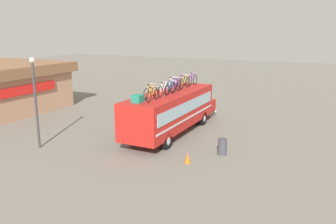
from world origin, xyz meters
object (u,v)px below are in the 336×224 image
rooftop_bicycle_2 (150,92)px  rooftop_bicycle_5 (176,86)px  bus (172,109)px  rooftop_bicycle_7 (185,83)px  rooftop_bicycle_4 (170,88)px  traffic_cone (188,158)px  rooftop_bicycle_9 (192,80)px  trash_bin (222,147)px  rooftop_bicycle_3 (164,90)px  rooftop_bicycle_6 (172,84)px  street_lamp (35,96)px  rooftop_bicycle_1 (153,95)px  luggage_bag_1 (138,99)px  rooftop_bicycle_8 (183,81)px

rooftop_bicycle_2 → rooftop_bicycle_5: size_ratio=0.98×
bus → rooftop_bicycle_7: size_ratio=5.94×
rooftop_bicycle_4 → traffic_cone: (-3.89, -2.92, -2.96)m
rooftop_bicycle_9 → trash_bin: bearing=-143.8°
rooftop_bicycle_3 → rooftop_bicycle_6: size_ratio=0.97×
rooftop_bicycle_3 → rooftop_bicycle_4: size_ratio=0.97×
rooftop_bicycle_6 → street_lamp: bearing=143.0°
bus → rooftop_bicycle_3: (-1.54, -0.16, 1.58)m
trash_bin → traffic_cone: bearing=148.6°
rooftop_bicycle_1 → rooftop_bicycle_4: rooftop_bicycle_4 is taller
rooftop_bicycle_7 → trash_bin: bearing=-135.2°
rooftop_bicycle_1 → rooftop_bicycle_9: (6.52, 0.19, 0.05)m
rooftop_bicycle_3 → rooftop_bicycle_9: (4.89, 0.10, 0.02)m
rooftop_bicycle_5 → traffic_cone: 6.29m
luggage_bag_1 → rooftop_bicycle_1: (0.75, -0.55, 0.14)m
rooftop_bicycle_2 → rooftop_bicycle_9: rooftop_bicycle_9 is taller
luggage_bag_1 → traffic_cone: (-0.67, -3.42, -2.80)m
rooftop_bicycle_4 → rooftop_bicycle_9: rooftop_bicycle_9 is taller
rooftop_bicycle_2 → rooftop_bicycle_8: size_ratio=0.97×
rooftop_bicycle_5 → rooftop_bicycle_9: bearing=2.4°
rooftop_bicycle_3 → rooftop_bicycle_5: (1.64, -0.03, 0.02)m
rooftop_bicycle_5 → rooftop_bicycle_9: rooftop_bicycle_9 is taller
rooftop_bicycle_1 → trash_bin: (0.62, -4.13, -2.74)m
street_lamp → rooftop_bicycle_5: bearing=-43.5°
rooftop_bicycle_7 → street_lamp: size_ratio=0.34×
rooftop_bicycle_6 → rooftop_bicycle_8: size_ratio=1.00×
bus → rooftop_bicycle_6: size_ratio=6.21×
rooftop_bicycle_5 → bus: bearing=117.2°
trash_bin → street_lamp: street_lamp is taller
bus → rooftop_bicycle_8: (2.56, 0.39, 1.56)m
luggage_bag_1 → rooftop_bicycle_7: bearing=-4.2°
bus → luggage_bag_1: luggage_bag_1 is taller
rooftop_bicycle_2 → street_lamp: (-3.89, 5.51, -0.07)m
rooftop_bicycle_2 → street_lamp: street_lamp is taller
street_lamp → rooftop_bicycle_1: bearing=-63.0°
rooftop_bicycle_1 → traffic_cone: size_ratio=2.99×
rooftop_bicycle_5 → traffic_cone: rooftop_bicycle_5 is taller
rooftop_bicycle_5 → rooftop_bicycle_6: size_ratio=0.99×
rooftop_bicycle_7 → street_lamp: 10.00m
rooftop_bicycle_3 → rooftop_bicycle_8: (4.10, 0.55, -0.02)m
rooftop_bicycle_7 → trash_bin: size_ratio=1.94×
rooftop_bicycle_3 → rooftop_bicycle_4: bearing=-2.7°
rooftop_bicycle_8 → street_lamp: 10.38m
trash_bin → rooftop_bicycle_9: bearing=36.2°
bus → rooftop_bicycle_9: bearing=-1.1°
bus → rooftop_bicycle_1: rooftop_bicycle_1 is taller
street_lamp → rooftop_bicycle_6: bearing=-37.0°
bus → street_lamp: street_lamp is taller
luggage_bag_1 → rooftop_bicycle_4: bearing=-8.9°
rooftop_bicycle_3 → rooftop_bicycle_9: bearing=1.2°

